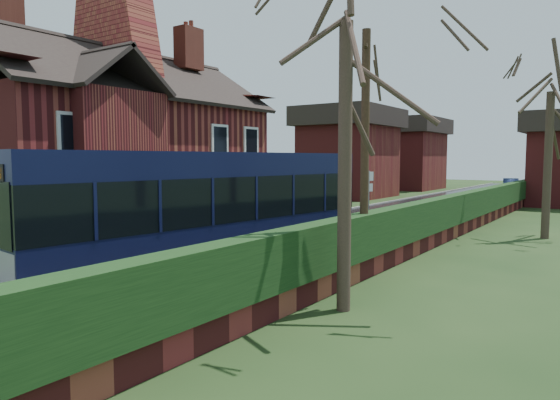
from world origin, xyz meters
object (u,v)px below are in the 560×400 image
Objects in this scene: brick_house at (117,137)px; bus_stop_sign at (368,198)px; bus at (204,213)px; telegraph_pole at (365,154)px; car_green at (77,241)px; car_silver at (277,211)px.

bus_stop_sign is at bearing 5.49° from brick_house.
telegraph_pole is (4.22, 1.90, 1.69)m from bus.
bus_stop_sign is (6.90, 7.27, 1.27)m from car_green.
brick_house is at bearing 146.91° from telegraph_pole.
car_silver is at bearing 40.38° from brick_house.
telegraph_pole is (8.60, -7.97, 2.76)m from car_silver.
bus_stop_sign reaches higher than car_silver.
telegraph_pole is (14.53, -2.92, -0.95)m from brick_house.
bus is (10.32, -4.82, -2.64)m from brick_house.
bus is 3.02× the size of car_silver.
brick_house is 8.63m from car_silver.
bus is 4.92m from telegraph_pole.
car_silver is 7.90m from bus_stop_sign.
car_silver is 12.04m from telegraph_pole.
bus_stop_sign is at bearing 56.20° from car_green.
brick_house reaches higher than bus_stop_sign.
bus is 10.85m from car_silver.
bus is 4.08× the size of bus_stop_sign.
bus is at bearing 25.07° from car_green.
telegraph_pole is at bearing 31.17° from bus.
car_green is (5.83, -6.05, -3.75)m from brick_house.
car_silver is at bearing 115.46° from telegraph_pole.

